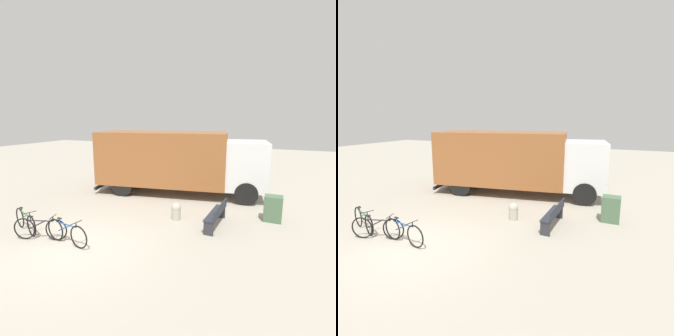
{
  "view_description": "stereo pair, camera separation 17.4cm",
  "coord_description": "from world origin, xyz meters",
  "views": [
    {
      "loc": [
        5.58,
        -5.71,
        3.96
      ],
      "look_at": [
        1.02,
        4.8,
        1.74
      ],
      "focal_mm": 28.0,
      "sensor_mm": 36.0,
      "label": 1
    },
    {
      "loc": [
        5.74,
        -5.64,
        3.96
      ],
      "look_at": [
        1.02,
        4.8,
        1.74
      ],
      "focal_mm": 28.0,
      "sensor_mm": 36.0,
      "label": 2
    }
  ],
  "objects": [
    {
      "name": "delivery_truck",
      "position": [
        0.7,
        6.81,
        1.81
      ],
      "size": [
        8.89,
        3.94,
        3.22
      ],
      "rotation": [
        0.0,
        0.0,
        0.17
      ],
      "color": "#99592D",
      "rests_on": "ground"
    },
    {
      "name": "utility_box",
      "position": [
        5.47,
        4.72,
        0.5
      ],
      "size": [
        0.66,
        0.52,
        1.0
      ],
      "color": "#4C6B4C",
      "rests_on": "ground"
    },
    {
      "name": "park_bench",
      "position": [
        3.61,
        3.36,
        0.5
      ],
      "size": [
        0.44,
        1.89,
        0.86
      ],
      "rotation": [
        0.0,
        0.0,
        1.55
      ],
      "color": "#282D38",
      "rests_on": "ground"
    },
    {
      "name": "bicycle_far",
      "position": [
        -0.43,
        0.09,
        0.39
      ],
      "size": [
        1.82,
        0.44,
        0.83
      ],
      "rotation": [
        0.0,
        0.0,
        -0.12
      ],
      "color": "black",
      "rests_on": "ground"
    },
    {
      "name": "ground_plane",
      "position": [
        0.0,
        0.0,
        0.0
      ],
      "size": [
        60.0,
        60.0,
        0.0
      ],
      "primitive_type": "plane",
      "color": "#A8A091"
    },
    {
      "name": "bicycle_near",
      "position": [
        -2.45,
        0.23,
        0.39
      ],
      "size": [
        1.73,
        0.69,
        0.83
      ],
      "rotation": [
        0.0,
        0.0,
        -0.34
      ],
      "color": "black",
      "rests_on": "ground"
    },
    {
      "name": "bicycle_middle",
      "position": [
        -1.44,
        -0.03,
        0.39
      ],
      "size": [
        1.74,
        0.67,
        0.83
      ],
      "rotation": [
        0.0,
        0.0,
        0.32
      ],
      "color": "black",
      "rests_on": "ground"
    },
    {
      "name": "bollard_near_bench",
      "position": [
        1.99,
        3.36,
        0.36
      ],
      "size": [
        0.39,
        0.39,
        0.69
      ],
      "color": "#B2AD9E",
      "rests_on": "ground"
    }
  ]
}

